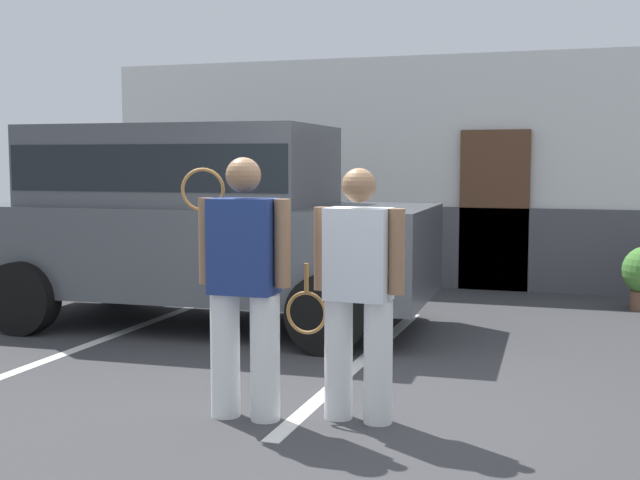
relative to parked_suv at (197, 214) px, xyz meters
The scene contains 7 objects.
ground_plane 3.56m from the parked_suv, 48.00° to the right, with size 40.00×40.00×0.00m, color #38383A.
parking_stripe_0 1.61m from the parked_suv, 117.38° to the right, with size 0.12×4.40×0.01m, color silver.
parking_stripe_1 2.55m from the parked_suv, 26.12° to the right, with size 0.12×4.40×0.01m, color silver.
house_frontage 4.13m from the parked_suv, 56.76° to the left, with size 10.24×0.40×3.10m.
parked_suv is the anchor object (origin of this frame).
tennis_player_man 3.29m from the parked_suv, 58.51° to the right, with size 0.78×0.27×1.72m.
tennis_player_woman 3.58m from the parked_suv, 47.07° to the right, with size 0.87×0.28×1.65m.
Camera 1 is at (1.58, -5.23, 1.70)m, focal length 46.52 mm.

